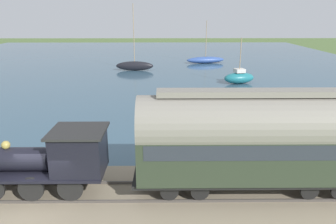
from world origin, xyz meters
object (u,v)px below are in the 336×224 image
steam_locomotive (50,157)px  sailboat_blue (206,60)px  rowboat_near_shore (255,122)px  rowboat_far_out (220,131)px  sailboat_teal (239,77)px  sailboat_black (135,66)px  passenger_coach (254,138)px

steam_locomotive → sailboat_blue: size_ratio=0.93×
rowboat_near_shore → rowboat_far_out: rowboat_near_shore is taller
steam_locomotive → sailboat_blue: (42.18, -11.73, -1.64)m
sailboat_teal → sailboat_black: bearing=40.5°
rowboat_near_shore → rowboat_far_out: size_ratio=1.05×
sailboat_blue → sailboat_black: (-7.26, 11.24, 0.16)m
sailboat_black → rowboat_far_out: 27.59m
passenger_coach → sailboat_teal: size_ratio=1.89×
sailboat_blue → rowboat_near_shore: size_ratio=2.72×
rowboat_near_shore → steam_locomotive: bearing=147.8°
passenger_coach → sailboat_blue: bearing=-4.3°
steam_locomotive → sailboat_black: (34.92, -0.49, -1.48)m
sailboat_teal → passenger_coach: bearing=154.5°
sailboat_blue → sailboat_teal: size_ratio=1.29×
passenger_coach → rowboat_near_shore: (10.30, -3.05, -2.75)m
sailboat_black → steam_locomotive: bearing=-178.7°
sailboat_black → sailboat_teal: bearing=-123.3°
sailboat_black → rowboat_near_shore: sailboat_black is taller
sailboat_blue → rowboat_near_shore: bearing=168.8°
steam_locomotive → passenger_coach: passenger_coach is taller
sailboat_teal → sailboat_black: 16.22m
steam_locomotive → sailboat_teal: sailboat_teal is taller
sailboat_black → sailboat_blue: bearing=-55.1°
steam_locomotive → rowboat_far_out: size_ratio=2.65×
sailboat_blue → sailboat_teal: sailboat_blue is taller
rowboat_near_shore → passenger_coach: bearing=179.8°
sailboat_teal → rowboat_near_shore: sailboat_teal is taller
sailboat_black → rowboat_far_out: size_ratio=3.86×
sailboat_teal → steam_locomotive: bearing=137.6°
sailboat_teal → sailboat_black: (9.38, 13.23, -0.00)m
rowboat_far_out → sailboat_black: bearing=-6.3°
rowboat_near_shore → rowboat_far_out: 3.41m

